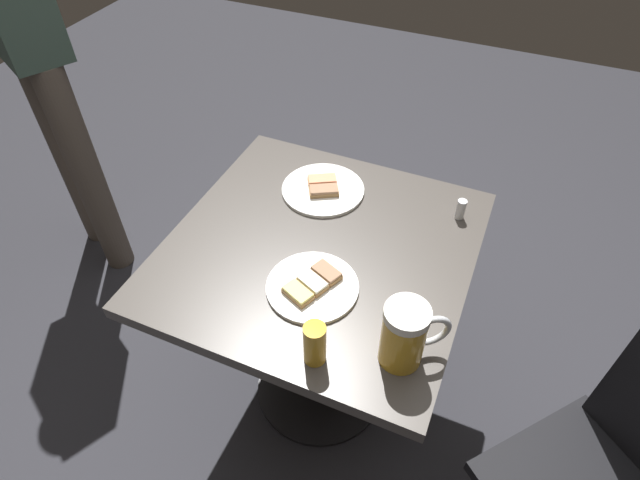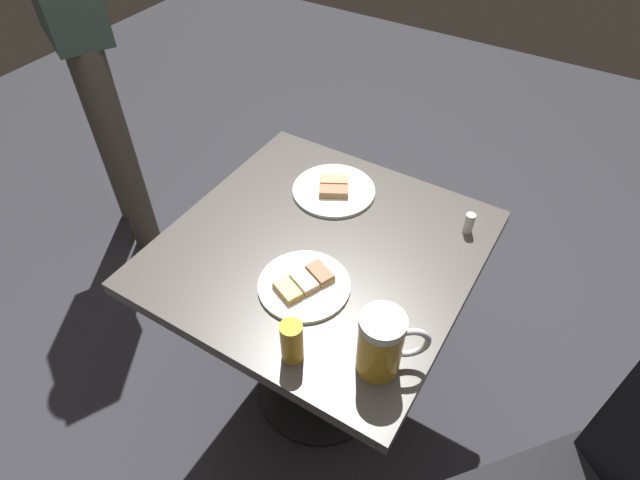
% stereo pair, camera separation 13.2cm
% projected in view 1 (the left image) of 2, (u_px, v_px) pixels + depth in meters
% --- Properties ---
extents(ground_plane, '(6.00, 6.00, 0.00)m').
position_uv_depth(ground_plane, '(320.00, 386.00, 1.85)').
color(ground_plane, '#28282D').
extents(cafe_table, '(0.77, 0.77, 0.72)m').
position_uv_depth(cafe_table, '(320.00, 283.00, 1.44)').
color(cafe_table, black).
rests_on(cafe_table, ground_plane).
extents(plate_near, '(0.22, 0.22, 0.03)m').
position_uv_depth(plate_near, '(312.00, 286.00, 1.23)').
color(plate_near, white).
rests_on(plate_near, cafe_table).
extents(plate_far, '(0.24, 0.24, 0.03)m').
position_uv_depth(plate_far, '(323.00, 189.00, 1.49)').
color(plate_far, white).
rests_on(plate_far, cafe_table).
extents(beer_mug, '(0.14, 0.11, 0.16)m').
position_uv_depth(beer_mug, '(406.00, 335.00, 1.05)').
color(beer_mug, gold).
rests_on(beer_mug, cafe_table).
extents(beer_glass_small, '(0.05, 0.05, 0.11)m').
position_uv_depth(beer_glass_small, '(315.00, 344.00, 1.06)').
color(beer_glass_small, gold).
rests_on(beer_glass_small, cafe_table).
extents(salt_shaker, '(0.03, 0.03, 0.06)m').
position_uv_depth(salt_shaker, '(461.00, 209.00, 1.39)').
color(salt_shaker, silver).
rests_on(salt_shaker, cafe_table).
extents(patron_standing, '(0.37, 0.30, 1.64)m').
position_uv_depth(patron_standing, '(26.00, 38.00, 1.66)').
color(patron_standing, '#51473D').
rests_on(patron_standing, ground_plane).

